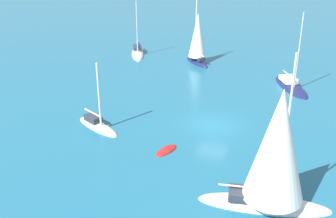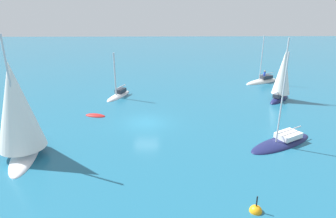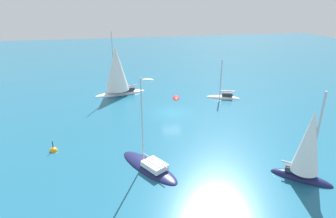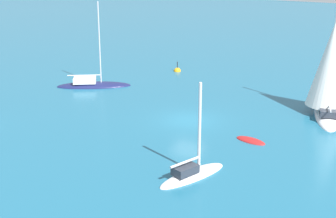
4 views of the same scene
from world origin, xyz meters
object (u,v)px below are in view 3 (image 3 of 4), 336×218
ketch (223,97)px  skiff (176,98)px  rib (148,80)px  sloop_1 (149,167)px  sloop (308,149)px  channel_buoy (54,151)px  ketch_1 (117,72)px

ketch → skiff: 7.10m
rib → sloop_1: bearing=-79.6°
sloop_1 → sloop: bearing=-140.2°
ketch → sloop_1: size_ratio=0.73×
ketch → sloop: sloop is taller
sloop → channel_buoy: sloop is taller
sloop_1 → rib: bearing=-38.6°
sloop → skiff: size_ratio=3.35×
ketch → skiff: bearing=11.1°
skiff → rib: size_ratio=1.01×
ketch → ketch_1: ketch_1 is taller
skiff → channel_buoy: bearing=-35.7°
ketch_1 → sloop_1: bearing=81.5°
sloop → sloop_1: bearing=-158.1°
ketch_1 → sloop_1: size_ratio=1.19×
rib → channel_buoy: channel_buoy is taller
ketch → sloop_1: 21.19m
skiff → rib: bearing=-152.1°
ketch → channel_buoy: (11.19, -22.42, -0.17)m
sloop → skiff: 22.73m
sloop → rib: (-33.18, -7.68, -2.76)m
rib → channel_buoy: (23.92, -12.90, 0.01)m
ketch_1 → sloop_1: (21.46, 1.50, -3.44)m
sloop → rib: sloop is taller
ketch_1 → channel_buoy: 18.37m
ketch → channel_buoy: 25.05m
sloop_1 → channel_buoy: 9.93m
skiff → sloop_1: bearing=-6.3°
skiff → rib: 11.49m
rib → ketch_1: (7.37, -5.76, 3.55)m
sloop → ketch: bearing=126.8°
sloop_1 → channel_buoy: sloop_1 is taller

